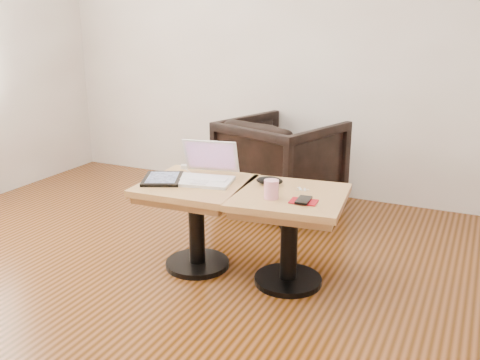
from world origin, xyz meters
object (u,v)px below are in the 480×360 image
at_px(side_table_right, 290,217).
at_px(laptop, 206,173).
at_px(side_table_left, 196,204).
at_px(armchair, 281,164).
at_px(striped_cup, 271,189).

height_order(side_table_right, laptop, laptop).
xyz_separation_m(side_table_left, armchair, (0.08, 1.15, -0.04)).
relative_size(side_table_right, striped_cup, 6.49).
distance_m(laptop, striped_cup, 0.48).
distance_m(side_table_left, striped_cup, 0.53).
xyz_separation_m(laptop, armchair, (0.05, 1.08, -0.21)).
xyz_separation_m(striped_cup, armchair, (-0.41, 1.22, -0.22)).
distance_m(side_table_left, armchair, 1.15).
bearing_deg(laptop, armchair, 76.35).
height_order(side_table_left, side_table_right, same).
height_order(striped_cup, armchair, armchair).
bearing_deg(side_table_right, laptop, 169.90).
bearing_deg(armchair, side_table_left, 104.07).
relative_size(striped_cup, armchair, 0.13).
xyz_separation_m(laptop, striped_cup, (0.46, -0.14, 0.00)).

